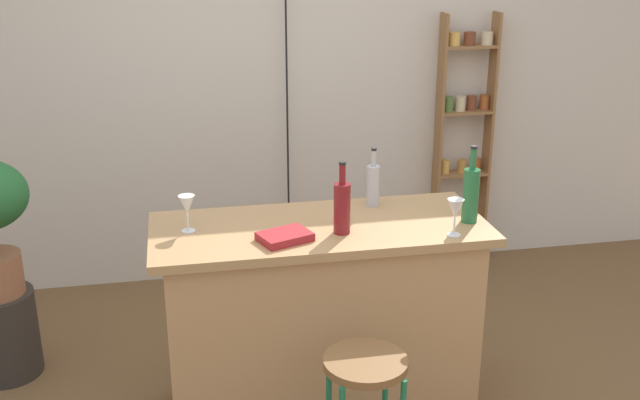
{
  "coord_description": "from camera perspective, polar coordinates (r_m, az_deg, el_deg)",
  "views": [
    {
      "loc": [
        -0.6,
        -2.76,
        2.19
      ],
      "look_at": [
        0.05,
        0.55,
        0.98
      ],
      "focal_mm": 42.56,
      "sensor_mm": 36.0,
      "label": 1
    }
  ],
  "objects": [
    {
      "name": "back_wall",
      "position": [
        4.82,
        -3.87,
        10.28
      ],
      "size": [
        6.4,
        0.1,
        2.8
      ],
      "primitive_type": "cube",
      "color": "beige",
      "rests_on": "ground"
    },
    {
      "name": "kitchen_counter",
      "position": [
        3.56,
        -0.01,
        -8.96
      ],
      "size": [
        1.49,
        0.62,
        0.95
      ],
      "color": "tan",
      "rests_on": "ground"
    },
    {
      "name": "bar_stool",
      "position": [
        3.08,
        3.39,
        -14.38
      ],
      "size": [
        0.33,
        0.33,
        0.63
      ],
      "color": "#196642",
      "rests_on": "ground"
    },
    {
      "name": "spice_shelf",
      "position": [
        5.12,
        10.74,
        4.74
      ],
      "size": [
        0.37,
        0.13,
        1.69
      ],
      "color": "olive",
      "rests_on": "ground"
    },
    {
      "name": "plant_stool",
      "position": [
        4.28,
        -22.68,
        -9.25
      ],
      "size": [
        0.35,
        0.35,
        0.46
      ],
      "primitive_type": "cylinder",
      "color": "#2D2823",
      "rests_on": "ground"
    },
    {
      "name": "bottle_spirits_clear",
      "position": [
        3.23,
        1.67,
        -0.49
      ],
      "size": [
        0.07,
        0.07,
        0.32
      ],
      "color": "maroon",
      "rests_on": "kitchen_counter"
    },
    {
      "name": "bottle_sauce_amber",
      "position": [
        3.42,
        11.27,
        0.48
      ],
      "size": [
        0.07,
        0.07,
        0.35
      ],
      "color": "#236638",
      "rests_on": "kitchen_counter"
    },
    {
      "name": "bottle_soda_blue",
      "position": [
        3.57,
        4.02,
        1.2
      ],
      "size": [
        0.06,
        0.06,
        0.28
      ],
      "color": "#B2B2B7",
      "rests_on": "kitchen_counter"
    },
    {
      "name": "wine_glass_left",
      "position": [
        3.3,
        -9.98,
        -0.45
      ],
      "size": [
        0.07,
        0.07,
        0.16
      ],
      "color": "silver",
      "rests_on": "kitchen_counter"
    },
    {
      "name": "wine_glass_center",
      "position": [
        3.26,
        10.14,
        -0.73
      ],
      "size": [
        0.07,
        0.07,
        0.16
      ],
      "color": "silver",
      "rests_on": "kitchen_counter"
    },
    {
      "name": "cookbook",
      "position": [
        3.19,
        -2.67,
        -2.77
      ],
      "size": [
        0.25,
        0.21,
        0.03
      ],
      "primitive_type": "cube",
      "rotation": [
        0.0,
        0.0,
        0.36
      ],
      "color": "maroon",
      "rests_on": "kitchen_counter"
    }
  ]
}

